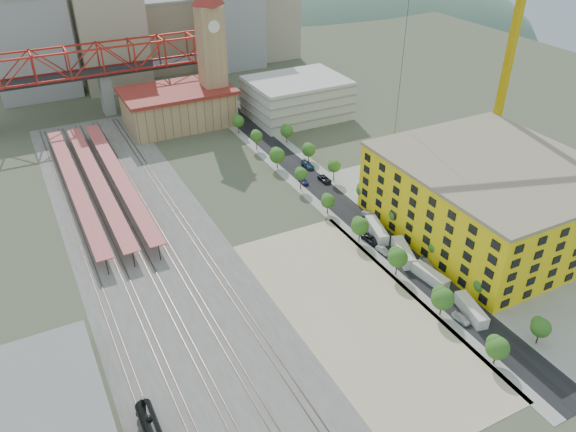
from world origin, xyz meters
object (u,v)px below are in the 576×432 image
site_trailer_b (430,276)px  site_trailer_d (377,230)px  clock_tower (211,40)px  car_0 (461,318)px  tower_crane (498,44)px  construction_building (491,197)px  site_trailer_a (471,310)px  site_trailer_c (403,253)px

site_trailer_b → site_trailer_d: size_ratio=0.91×
clock_tower → car_0: bearing=-87.7°
tower_crane → car_0: 78.31m
tower_crane → clock_tower: bearing=125.5°
clock_tower → tower_crane: tower_crane is taller
tower_crane → site_trailer_b: 68.52m
construction_building → site_trailer_d: bearing=158.1°
site_trailer_b → site_trailer_d: site_trailer_d is taller
car_0 → tower_crane: bearing=36.7°
clock_tower → car_0: size_ratio=12.56×
construction_building → tower_crane: (19.63, 24.93, 29.12)m
site_trailer_a → site_trailer_d: size_ratio=0.93×
site_trailer_c → site_trailer_d: 10.76m
site_trailer_b → site_trailer_c: bearing=83.5°
construction_building → site_trailer_c: bearing=-179.3°
construction_building → site_trailer_c: (-26.00, -0.33, -7.99)m
site_trailer_a → car_0: size_ratio=2.32×
construction_building → tower_crane: bearing=51.8°
site_trailer_a → car_0: 3.11m
site_trailer_c → site_trailer_d: bearing=109.0°
site_trailer_c → car_0: (-3.00, -23.08, -0.72)m
site_trailer_b → site_trailer_c: site_trailer_c is taller
clock_tower → car_0: 126.64m
site_trailer_b → site_trailer_d: (0.00, 20.50, 0.13)m
site_trailer_a → car_0: bearing=-157.0°
construction_building → site_trailer_a: 35.55m
site_trailer_c → clock_tower: bearing=113.6°
site_trailer_a → site_trailer_b: 12.78m
car_0 → site_trailer_b: bearing=69.2°
construction_building → site_trailer_a: size_ratio=5.27×
construction_building → site_trailer_c: construction_building is taller
site_trailer_c → site_trailer_b: bearing=-71.0°
tower_crane → site_trailer_d: tower_crane is taller
construction_building → car_0: 38.27m
site_trailer_b → site_trailer_a: bearing=-96.5°
clock_tower → site_trailer_b: bearing=-85.8°
tower_crane → car_0: bearing=-135.2°
site_trailer_b → car_0: (-3.00, -13.34, -0.58)m
site_trailer_a → tower_crane: bearing=58.8°
tower_crane → site_trailer_b: size_ratio=6.65×
site_trailer_a → site_trailer_b: site_trailer_a is taller
site_trailer_d → clock_tower: bearing=110.4°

